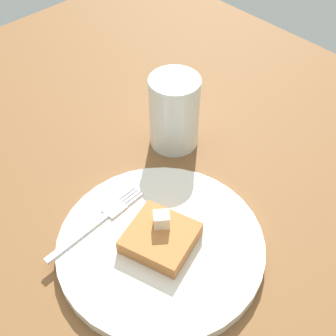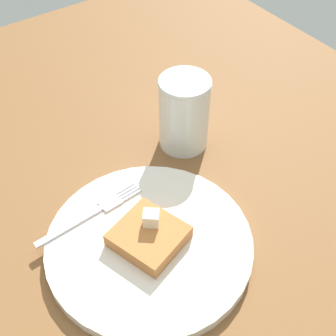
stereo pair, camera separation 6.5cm
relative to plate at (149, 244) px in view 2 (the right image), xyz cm
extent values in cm
cube|color=brown|center=(1.86, -6.72, -2.11)|extent=(116.88, 116.88, 2.36)
cylinder|color=silver|center=(0.00, 0.00, -0.13)|extent=(26.63, 26.63, 1.59)
torus|color=navy|center=(0.00, 0.00, 0.26)|extent=(26.63, 26.63, 0.80)
cube|color=#B46C37|center=(0.00, 0.00, 1.69)|extent=(10.01, 10.20, 2.06)
cube|color=#F6ECCB|center=(-1.00, -0.86, 3.72)|extent=(2.67, 2.64, 1.99)
cube|color=silver|center=(7.29, -7.83, 0.84)|extent=(10.04, 1.49, 0.36)
cube|color=silver|center=(0.90, -8.21, 0.84)|extent=(2.92, 2.36, 0.36)
cube|color=silver|center=(-2.05, -9.21, 0.84)|extent=(3.21, 0.51, 0.36)
cube|color=silver|center=(-2.08, -8.66, 0.84)|extent=(3.21, 0.51, 0.36)
cube|color=silver|center=(-2.11, -8.11, 0.84)|extent=(3.21, 0.51, 0.36)
cube|color=silver|center=(-2.14, -7.56, 0.84)|extent=(3.21, 0.51, 0.36)
cylinder|color=#391805|center=(-15.65, -13.75, 3.98)|extent=(7.05, 7.05, 9.81)
cylinder|color=silver|center=(-15.65, -13.75, 5.01)|extent=(7.67, 7.67, 11.88)
torus|color=silver|center=(-15.65, -13.75, 10.50)|extent=(7.86, 7.86, 0.50)
camera|label=1|loc=(22.96, 25.58, 50.19)|focal=50.00mm
camera|label=2|loc=(17.97, 29.67, 50.19)|focal=50.00mm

